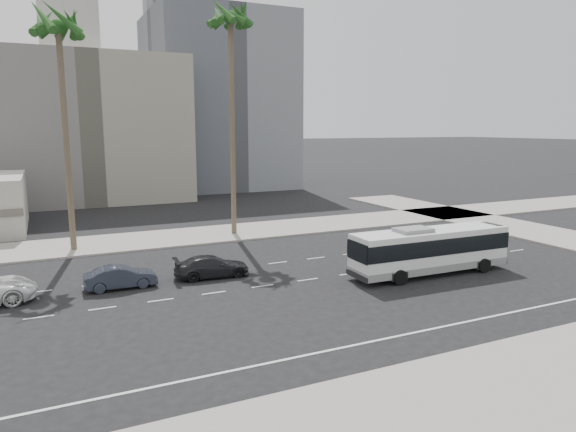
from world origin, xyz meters
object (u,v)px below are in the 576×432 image
car_a (212,266)px  palm_near (230,23)px  city_bus (430,249)px  palm_mid (58,32)px  car_b (121,277)px

car_a → palm_near: size_ratio=0.24×
city_bus → palm_mid: (-20.29, 16.34, 14.30)m
palm_near → palm_mid: bearing=-177.6°
car_b → palm_mid: (-1.96, 11.01, 15.26)m
palm_near → palm_mid: size_ratio=1.10×
car_a → car_b: size_ratio=1.15×
palm_mid → car_b: bearing=-79.9°
city_bus → car_a: city_bus is taller
city_bus → palm_mid: bearing=142.3°
city_bus → car_b: bearing=164.9°
car_a → palm_near: palm_near is taller
car_b → car_a: bearing=-89.7°
car_a → palm_mid: (-7.46, 11.03, 15.26)m
car_a → palm_near: 21.33m
city_bus → car_a: (-12.82, 5.31, -0.95)m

